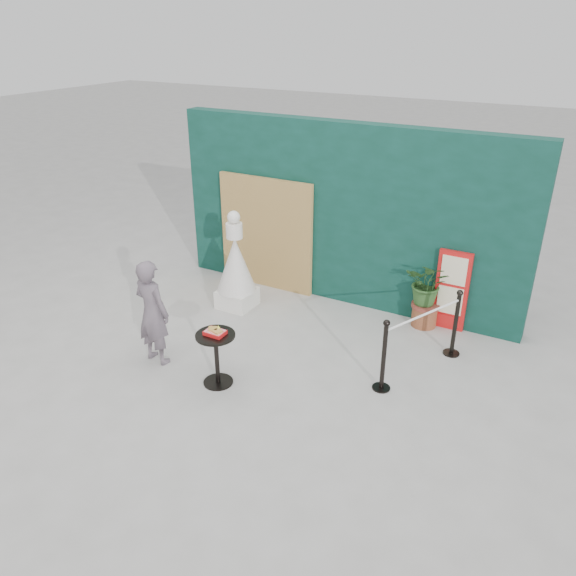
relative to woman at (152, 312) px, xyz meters
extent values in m
plane|color=#ADAAA5|center=(1.50, -0.04, -0.77)|extent=(60.00, 60.00, 0.00)
cube|color=#0A3025|center=(1.50, 3.11, 0.73)|extent=(6.00, 0.30, 3.00)
cube|color=tan|center=(0.10, 2.90, 0.23)|extent=(1.80, 0.08, 2.00)
imported|color=#61535B|center=(0.00, 0.00, 0.00)|extent=(0.60, 0.43, 1.54)
cube|color=red|center=(3.40, 2.92, -0.12)|extent=(0.50, 0.06, 1.30)
cube|color=beige|center=(3.40, 2.88, 0.23)|extent=(0.38, 0.02, 0.45)
cube|color=beige|center=(3.40, 2.88, -0.27)|extent=(0.38, 0.02, 0.45)
cube|color=red|center=(3.40, 2.88, -0.62)|extent=(0.38, 0.02, 0.18)
cube|color=white|center=(0.08, 1.95, -0.62)|extent=(0.57, 0.57, 0.31)
cone|color=silver|center=(0.08, 1.95, 0.00)|extent=(0.66, 0.66, 0.92)
cylinder|color=white|center=(0.08, 1.95, 0.59)|extent=(0.27, 0.27, 0.25)
sphere|color=white|center=(0.08, 1.95, 0.81)|extent=(0.21, 0.21, 0.21)
cylinder|color=black|center=(1.09, -0.05, -0.76)|extent=(0.40, 0.40, 0.02)
cylinder|color=black|center=(1.09, -0.05, -0.41)|extent=(0.06, 0.06, 0.72)
cylinder|color=black|center=(1.09, -0.05, -0.04)|extent=(0.52, 0.52, 0.03)
cube|color=red|center=(1.09, -0.05, 0.00)|extent=(0.26, 0.19, 0.05)
cube|color=red|center=(1.09, -0.05, 0.03)|extent=(0.24, 0.17, 0.00)
cube|color=#C09746|center=(1.05, -0.04, 0.05)|extent=(0.15, 0.14, 0.02)
cube|color=#E3AE53|center=(1.14, -0.07, 0.05)|extent=(0.13, 0.13, 0.02)
cone|color=#FFF243|center=(1.11, 0.00, 0.06)|extent=(0.06, 0.06, 0.06)
cylinder|color=brown|center=(3.05, 2.82, -0.61)|extent=(0.39, 0.39, 0.33)
cylinder|color=brown|center=(3.05, 2.82, -0.41)|extent=(0.44, 0.44, 0.05)
imported|color=#2A5122|center=(3.05, 2.82, -0.03)|extent=(0.65, 0.56, 0.72)
cylinder|color=black|center=(3.05, 0.88, -0.76)|extent=(0.24, 0.24, 0.02)
cylinder|color=black|center=(3.05, 0.88, -0.29)|extent=(0.06, 0.06, 0.96)
sphere|color=black|center=(3.05, 0.88, 0.22)|extent=(0.09, 0.09, 0.09)
cylinder|color=black|center=(3.65, 2.18, -0.76)|extent=(0.24, 0.24, 0.02)
cylinder|color=black|center=(3.65, 2.18, -0.29)|extent=(0.06, 0.06, 0.96)
sphere|color=black|center=(3.65, 2.18, 0.22)|extent=(0.09, 0.09, 0.09)
cylinder|color=white|center=(3.35, 1.53, 0.11)|extent=(0.63, 1.31, 0.03)
camera|label=1|loc=(4.91, -5.07, 3.66)|focal=35.00mm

